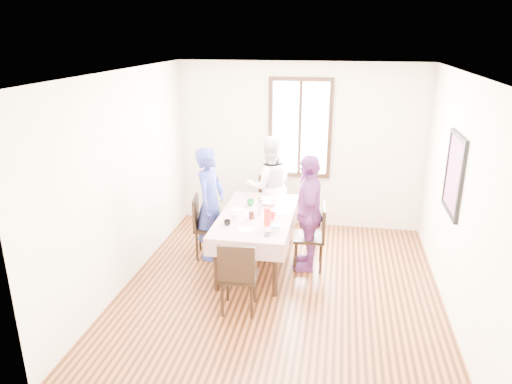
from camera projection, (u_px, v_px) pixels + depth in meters
ground at (280, 289)px, 6.04m from camera, size 4.50×4.50×0.00m
back_wall at (300, 146)px, 7.70m from camera, size 4.00×0.00×4.00m
right_wall at (459, 199)px, 5.27m from camera, size 0.00×4.50×4.50m
window_frame at (300, 128)px, 7.59m from camera, size 1.02×0.06×1.62m
window_pane at (300, 128)px, 7.60m from camera, size 0.90×0.02×1.50m
art_poster at (454, 174)px, 5.49m from camera, size 0.04×0.76×0.96m
dining_table at (257, 240)px, 6.56m from camera, size 0.87×1.69×0.75m
tablecloth at (257, 215)px, 6.44m from camera, size 0.99×1.81×0.01m
chair_left at (210, 227)px, 6.81m from camera, size 0.48×0.48×0.91m
chair_right at (309, 237)px, 6.47m from camera, size 0.44×0.44×0.91m
chair_far at (269, 206)px, 7.62m from camera, size 0.42×0.42×0.91m
chair_near at (239, 275)px, 5.46m from camera, size 0.44×0.44×0.91m
person_left at (210, 204)px, 6.69m from camera, size 0.48×0.65×1.63m
person_far at (269, 186)px, 7.49m from camera, size 0.95×0.85×1.61m
person_right at (308, 213)px, 6.35m from camera, size 0.45×0.97×1.62m
mug_black at (227, 223)px, 6.07m from camera, size 0.10×0.10×0.07m
mug_flag at (272, 216)px, 6.25m from camera, size 0.12×0.12×0.10m
mug_green at (251, 202)px, 6.76m from camera, size 0.15×0.15×0.08m
serving_bowl at (269, 203)px, 6.78m from camera, size 0.25×0.25×0.05m
juice_carton at (267, 216)px, 6.04m from camera, size 0.08×0.08×0.24m
butter_tub at (276, 228)px, 5.90m from camera, size 0.12×0.12×0.06m
jam_jar at (251, 215)px, 6.28m from camera, size 0.07×0.07×0.10m
drinking_glass at (234, 217)px, 6.23m from camera, size 0.06×0.06×0.09m
smartphone at (267, 234)px, 5.79m from camera, size 0.07×0.14×0.01m
flower_vase at (260, 209)px, 6.46m from camera, size 0.06×0.06×0.13m
plate_left at (237, 209)px, 6.60m from camera, size 0.20×0.20×0.01m
plate_right at (278, 213)px, 6.48m from camera, size 0.20×0.20×0.01m
plate_far at (265, 198)px, 7.04m from camera, size 0.20×0.20×0.01m
plate_near at (245, 230)px, 5.92m from camera, size 0.20×0.20×0.01m
butter_lid at (276, 226)px, 5.89m from camera, size 0.12×0.12×0.01m
flower_bunch at (260, 201)px, 6.43m from camera, size 0.09×0.09×0.10m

